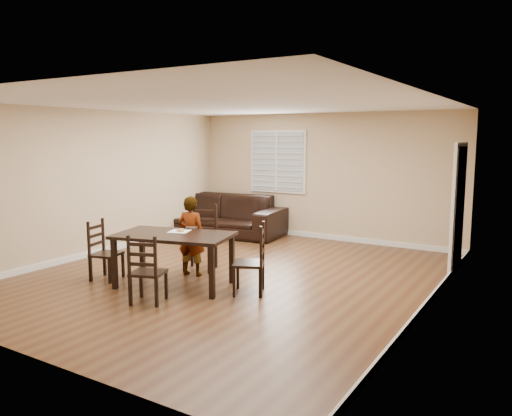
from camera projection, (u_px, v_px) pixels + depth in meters
The scene contains 11 objects.
ground at pixel (232, 276), 7.94m from camera, with size 7.00×7.00×0.00m, color brown.
room at pixel (240, 162), 7.82m from camera, with size 6.04×7.04×2.72m.
dining_table at pixel (174, 240), 7.32m from camera, with size 1.86×1.33×0.79m.
chair_near at pixel (202, 239), 8.37m from camera, with size 0.61×0.59×1.08m.
chair_far at pixel (145, 273), 6.52m from camera, with size 0.53×0.52×0.94m.
chair_left at pixel (100, 252), 7.74m from camera, with size 0.48×0.50×0.93m.
chair_right at pixel (257, 262), 7.00m from camera, with size 0.57×0.59×1.00m.
child at pixel (191, 236), 7.91m from camera, with size 0.47×0.31×1.28m, color gray.
napkin at pixel (179, 231), 7.49m from camera, with size 0.29×0.29×0.00m, color beige.
donut at pixel (181, 230), 7.48m from camera, with size 0.11×0.11×0.04m.
sofa at pixel (217, 214), 11.38m from camera, with size 3.08×1.20×0.90m, color black.
Camera 1 is at (4.34, -6.38, 2.20)m, focal length 35.00 mm.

